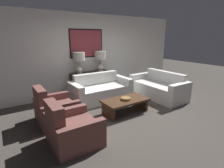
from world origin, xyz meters
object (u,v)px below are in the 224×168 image
at_px(table_lamp_right, 100,57).
at_px(armchair_near_back_wall, 55,110).
at_px(armchair_near_camera, 72,130).
at_px(coffee_table, 125,103).
at_px(couch_by_side, 158,88).
at_px(couch_by_back_wall, 101,91).
at_px(decorative_bowl, 126,99).
at_px(table_lamp_left, 79,59).
at_px(console_table, 91,83).

height_order(table_lamp_right, armchair_near_back_wall, table_lamp_right).
bearing_deg(armchair_near_camera, coffee_table, 17.93).
relative_size(coffee_table, armchair_near_back_wall, 1.30).
distance_m(table_lamp_right, couch_by_side, 2.19).
height_order(couch_by_back_wall, armchair_near_back_wall, armchair_near_back_wall).
distance_m(couch_by_side, armchair_near_camera, 3.45).
relative_size(table_lamp_right, armchair_near_camera, 0.74).
height_order(decorative_bowl, armchair_near_camera, armchair_near_camera).
distance_m(table_lamp_left, couch_by_back_wall, 1.22).
bearing_deg(console_table, couch_by_back_wall, -90.00).
distance_m(table_lamp_right, decorative_bowl, 2.07).
bearing_deg(couch_by_side, armchair_near_camera, -164.43).
height_order(console_table, table_lamp_right, table_lamp_right).
bearing_deg(table_lamp_left, couch_by_side, -34.48).
height_order(console_table, armchair_near_camera, armchair_near_camera).
bearing_deg(armchair_near_back_wall, table_lamp_left, 47.10).
height_order(table_lamp_left, coffee_table, table_lamp_left).
bearing_deg(decorative_bowl, console_table, 91.60).
xyz_separation_m(couch_by_back_wall, armchair_near_camera, (-1.60, -1.70, -0.02)).
relative_size(console_table, armchair_near_back_wall, 1.45).
relative_size(decorative_bowl, armchair_near_camera, 0.28).
bearing_deg(couch_by_back_wall, console_table, 90.00).
bearing_deg(table_lamp_right, console_table, 180.00).
relative_size(table_lamp_right, couch_by_back_wall, 0.37).
height_order(couch_by_back_wall, decorative_bowl, couch_by_back_wall).
relative_size(coffee_table, decorative_bowl, 4.64).
relative_size(decorative_bowl, armchair_near_back_wall, 0.28).
distance_m(table_lamp_left, couch_by_side, 2.73).
xyz_separation_m(couch_by_side, armchair_near_back_wall, (-3.32, 0.14, -0.02)).
bearing_deg(coffee_table, armchair_near_back_wall, 162.07).
bearing_deg(couch_by_side, table_lamp_right, 132.77).
relative_size(table_lamp_right, armchair_near_back_wall, 0.74).
relative_size(table_lamp_left, coffee_table, 0.57).
bearing_deg(decorative_bowl, coffee_table, 78.94).
bearing_deg(console_table, armchair_near_camera, -123.92).
height_order(decorative_bowl, armchair_near_back_wall, armchair_near_back_wall).
distance_m(console_table, table_lamp_right, 0.93).
xyz_separation_m(table_lamp_left, couch_by_back_wall, (0.38, -0.68, -0.94)).
distance_m(decorative_bowl, armchair_near_camera, 1.73).
bearing_deg(table_lamp_left, armchair_near_back_wall, -132.90).
height_order(couch_by_side, decorative_bowl, couch_by_side).
xyz_separation_m(couch_by_back_wall, armchair_near_back_wall, (-1.60, -0.63, -0.02)).
xyz_separation_m(armchair_near_back_wall, armchair_near_camera, (0.00, -1.07, 0.00)).
relative_size(couch_by_side, armchair_near_camera, 2.01).
relative_size(console_table, couch_by_back_wall, 0.72).
bearing_deg(table_lamp_right, armchair_near_camera, -129.84).
relative_size(console_table, couch_by_side, 0.72).
bearing_deg(table_lamp_right, couch_by_side, -47.23).
bearing_deg(couch_by_side, coffee_table, -166.82).
xyz_separation_m(table_lamp_right, armchair_near_back_wall, (-1.98, -1.30, -0.96)).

